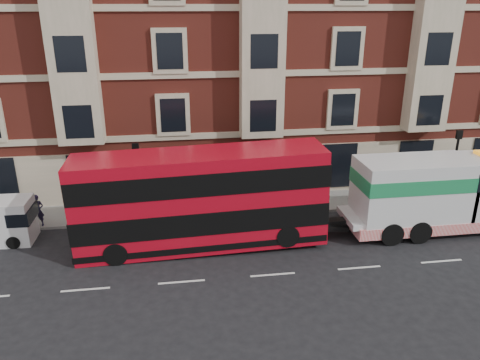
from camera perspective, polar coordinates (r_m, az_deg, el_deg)
name	(u,v)px	position (r m, az deg, el deg)	size (l,w,h in m)	color
ground	(273,275)	(21.09, 4.01, -11.45)	(120.00, 120.00, 0.00)	black
sidewalk	(246,205)	(27.57, 0.77, -3.08)	(90.00, 3.00, 0.15)	slate
victorian_terrace	(237,22)	(32.73, -0.39, 18.74)	(45.00, 12.00, 20.40)	maroon
lamp_post_west	(138,176)	(25.18, -12.34, 0.43)	(0.35, 0.15, 4.35)	black
lamp_post_east	(455,161)	(29.76, 24.71, 2.12)	(0.35, 0.15, 4.35)	black
double_decker_bus	(201,198)	(22.29, -4.82, -2.23)	(11.85, 2.72, 4.80)	#B3091A
tow_truck	(436,193)	(26.01, 22.78, -1.48)	(9.49, 2.80, 3.95)	silver
pedestrian	(38,211)	(26.82, -23.43, -3.43)	(0.63, 0.41, 1.73)	#1E1932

